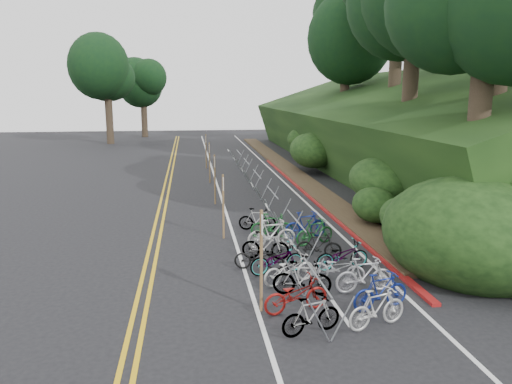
# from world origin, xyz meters

# --- Properties ---
(ground) EXTENTS (120.00, 120.00, 0.00)m
(ground) POSITION_xyz_m (0.00, 0.00, 0.00)
(ground) COLOR black
(ground) RESTS_ON ground
(road_markings) EXTENTS (7.47, 80.00, 0.01)m
(road_markings) POSITION_xyz_m (0.63, 10.10, 0.00)
(road_markings) COLOR gold
(road_markings) RESTS_ON ground
(red_curb) EXTENTS (0.25, 28.00, 0.10)m
(red_curb) POSITION_xyz_m (5.70, 12.00, 0.05)
(red_curb) COLOR maroon
(red_curb) RESTS_ON ground
(embankment) EXTENTS (14.30, 48.14, 9.11)m
(embankment) POSITION_xyz_m (12.96, 19.04, 2.57)
(embankment) COLOR black
(embankment) RESTS_ON ground
(tree_cluster) EXTENTS (31.77, 53.47, 17.16)m
(tree_cluster) POSITION_xyz_m (9.76, 22.04, 10.74)
(tree_cluster) COLOR #2D2319
(tree_cluster) RESTS_ON ground
(bike_rack_front) EXTENTS (1.11, 2.78, 1.10)m
(bike_rack_front) POSITION_xyz_m (2.41, -2.13, 0.80)
(bike_rack_front) COLOR gray
(bike_rack_front) RESTS_ON ground
(bike_racks_rest) EXTENTS (1.14, 23.00, 1.17)m
(bike_racks_rest) POSITION_xyz_m (3.00, 13.00, 0.85)
(bike_racks_rest) COLOR gray
(bike_racks_rest) RESTS_ON ground
(signpost_near) EXTENTS (0.08, 0.40, 2.68)m
(signpost_near) POSITION_xyz_m (1.10, -1.60, 1.53)
(signpost_near) COLOR brown
(signpost_near) RESTS_ON ground
(signposts_rest) EXTENTS (0.08, 18.40, 2.50)m
(signposts_rest) POSITION_xyz_m (0.60, 14.00, 1.43)
(signposts_rest) COLOR brown
(signposts_rest) RESTS_ON ground
(bike_front) EXTENTS (0.96, 1.68, 0.84)m
(bike_front) POSITION_xyz_m (1.47, 1.42, 0.42)
(bike_front) COLOR black
(bike_front) RESTS_ON ground
(bike_valet) EXTENTS (3.24, 10.50, 1.08)m
(bike_valet) POSITION_xyz_m (2.94, 1.05, 0.48)
(bike_valet) COLOR slate
(bike_valet) RESTS_ON ground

